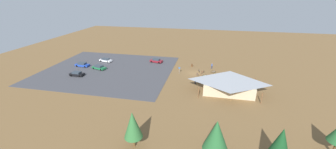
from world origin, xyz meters
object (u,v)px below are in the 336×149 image
object	(u,v)px
pine_far_west	(216,135)
car_blue_far_end	(82,65)
car_black_second_row	(77,74)
bicycle_white_front_row	(213,72)
pine_east	(281,143)
lot_sign	(179,69)
bike_pavilion	(229,81)
trash_bin	(192,65)
bicycle_red_near_porch	(203,72)
bicycle_blue_by_bin	(199,71)
bicycle_green_back_row	(205,76)
bicycle_purple_edge_south	(198,75)
car_maroon_by_curb	(156,61)
bicycle_black_near_sign	(262,85)
bicycle_yellow_trailside	(215,74)
visitor_at_bikes	(195,80)
bicycle_teal_yard_right	(256,82)
bicycle_silver_yard_center	(251,83)
bicycle_orange_yard_left	(218,76)
car_green_near_entry	(99,67)
visitor_by_pavilion	(212,66)
pine_midwest	(133,125)
car_white_end_stall	(106,60)

from	to	relation	value
pine_far_west	car_blue_far_end	world-z (taller)	pine_far_west
car_black_second_row	bicycle_white_front_row	bearing A→B (deg)	-164.54
pine_east	lot_sign	bearing A→B (deg)	-60.71
bike_pavilion	trash_bin	world-z (taller)	bike_pavilion
bicycle_red_near_porch	bicycle_blue_by_bin	world-z (taller)	bicycle_red_near_porch
bicycle_green_back_row	car_black_second_row	size ratio (longest dim) A/B	0.42
bicycle_purple_edge_south	car_maroon_by_curb	bearing A→B (deg)	-31.26
bicycle_white_front_row	bicycle_black_near_sign	world-z (taller)	bicycle_black_near_sign
bicycle_yellow_trailside	visitor_at_bikes	size ratio (longest dim) A/B	0.82
bicycle_teal_yard_right	pine_far_west	bearing A→B (deg)	69.84
bike_pavilion	bicycle_silver_yard_center	world-z (taller)	bike_pavilion
lot_sign	bicycle_black_near_sign	bearing A→B (deg)	168.90
bike_pavilion	bicycle_teal_yard_right	xyz separation A→B (m)	(-8.05, -7.18, -2.88)
pine_far_west	car_maroon_by_curb	bearing A→B (deg)	-64.60
bicycle_orange_yard_left	car_green_near_entry	bearing A→B (deg)	2.15
bicycle_black_near_sign	bicycle_silver_yard_center	bearing A→B (deg)	-14.92
bicycle_orange_yard_left	car_maroon_by_curb	xyz separation A→B (m)	(21.60, -9.09, 0.37)
pine_far_west	bicycle_silver_yard_center	size ratio (longest dim) A/B	5.20
bicycle_black_near_sign	car_maroon_by_curb	world-z (taller)	car_maroon_by_curb
bicycle_yellow_trailside	bicycle_blue_by_bin	bearing A→B (deg)	-18.42
lot_sign	bicycle_white_front_row	distance (m)	10.82
bicycle_yellow_trailside	car_black_second_row	distance (m)	42.02
bicycle_green_back_row	car_blue_far_end	bearing A→B (deg)	-1.03
trash_bin	bicycle_blue_by_bin	xyz separation A→B (m)	(-2.72, 4.54, -0.10)
bike_pavilion	bicycle_silver_yard_center	bearing A→B (deg)	-136.52
bicycle_white_front_row	car_maroon_by_curb	xyz separation A→B (m)	(20.13, -6.02, 0.38)
pine_east	bicycle_teal_yard_right	size ratio (longest dim) A/B	4.23
car_green_near_entry	visitor_by_pavilion	world-z (taller)	visitor_by_pavilion
bicycle_silver_yard_center	car_black_second_row	distance (m)	50.87
bicycle_green_back_row	bicycle_yellow_trailside	world-z (taller)	bicycle_yellow_trailside
pine_midwest	bicycle_green_back_row	distance (m)	34.16
pine_east	visitor_by_pavilion	world-z (taller)	pine_east
car_blue_far_end	car_white_end_stall	world-z (taller)	car_blue_far_end
bike_pavilion	pine_far_west	xyz separation A→B (m)	(3.40, 23.97, 1.46)
bicycle_green_back_row	bicycle_teal_yard_right	size ratio (longest dim) A/B	1.03
car_maroon_by_curb	bicycle_yellow_trailside	bearing A→B (deg)	159.49
bicycle_silver_yard_center	bicycle_red_near_porch	bearing A→B (deg)	-22.64
bicycle_purple_edge_south	bicycle_green_back_row	xyz separation A→B (m)	(-2.22, 0.66, 0.03)
bike_pavilion	pine_far_west	distance (m)	24.26
bicycle_black_near_sign	bicycle_orange_yard_left	size ratio (longest dim) A/B	1.09
pine_midwest	car_maroon_by_curb	xyz separation A→B (m)	(7.48, -42.43, -3.47)
pine_far_west	trash_bin	bearing A→B (deg)	-79.82
pine_east	bicycle_orange_yard_left	distance (m)	35.03
pine_far_west	bicycle_blue_by_bin	distance (m)	37.46
car_green_near_entry	trash_bin	bearing A→B (deg)	-163.13
bicycle_silver_yard_center	car_maroon_by_curb	world-z (taller)	car_maroon_by_curb
bike_pavilion	lot_sign	xyz separation A→B (m)	(14.05, -10.10, -1.86)
bicycle_red_near_porch	car_black_second_row	size ratio (longest dim) A/B	0.33
bicycle_green_back_row	car_blue_far_end	distance (m)	41.28
bicycle_red_near_porch	bicycle_silver_yard_center	distance (m)	14.55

